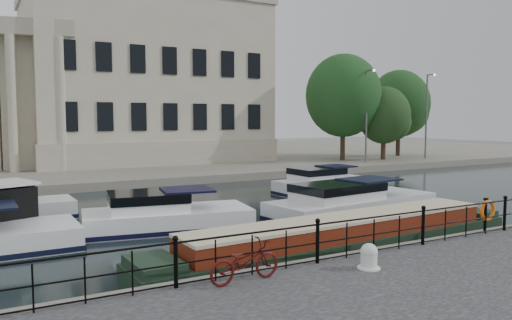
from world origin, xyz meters
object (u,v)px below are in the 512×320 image
at_px(life_ring_post, 487,211).
at_px(narrowboat, 346,241).
at_px(bicycle, 245,262).
at_px(harbour_hut, 3,213).
at_px(mooring_bollard, 369,257).

bearing_deg(life_ring_post, narrowboat, 156.30).
bearing_deg(bicycle, life_ring_post, -90.93).
bearing_deg(narrowboat, harbour_hut, 138.72).
xyz_separation_m(bicycle, harbour_hut, (-4.69, 10.16, -0.09)).
height_order(life_ring_post, harbour_hut, harbour_hut).
height_order(bicycle, harbour_hut, harbour_hut).
bearing_deg(bicycle, mooring_bollard, -105.10).
bearing_deg(narrowboat, life_ring_post, -26.83).
xyz_separation_m(mooring_bollard, harbour_hut, (-7.98, 10.81, 0.09)).
bearing_deg(mooring_bollard, life_ring_post, 10.28).
xyz_separation_m(bicycle, narrowboat, (5.10, 2.46, -0.68)).
bearing_deg(harbour_hut, narrowboat, -58.72).
height_order(bicycle, mooring_bollard, bicycle).
relative_size(mooring_bollard, life_ring_post, 0.56).
distance_m(narrowboat, harbour_hut, 12.47).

